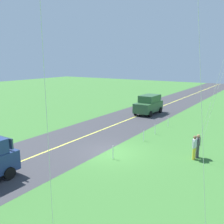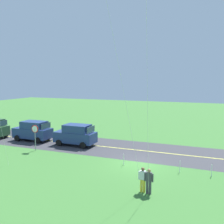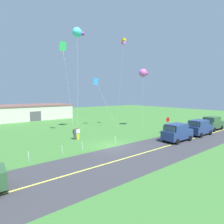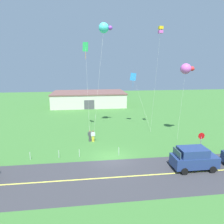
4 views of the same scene
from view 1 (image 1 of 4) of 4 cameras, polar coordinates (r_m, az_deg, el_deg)
The scene contains 10 objects.
ground_plane at distance 18.18m, azimuth 0.03°, elevation -9.13°, with size 120.00×120.00×0.10m, color #3D7533.
asphalt_road at distance 20.49m, azimuth -9.45°, elevation -6.71°, with size 120.00×7.00×0.00m, color #38383D.
road_centre_stripe at distance 20.49m, azimuth -9.45°, elevation -6.70°, with size 120.00×0.16×0.00m, color #E5E04C.
car_parked_west_far at distance 30.84m, azimuth 8.17°, elevation 1.71°, with size 4.40×2.12×2.24m.
person_adult_near at distance 17.87m, azimuth 18.59°, elevation -7.02°, with size 0.58×0.22×1.60m.
person_adult_companion at distance 17.52m, azimuth 17.89°, elevation -7.35°, with size 0.58×0.22×1.60m.
fence_post_0 at distance 25.38m, azimuth 12.40°, elevation -2.20°, with size 0.05×0.05×0.90m, color silver.
fence_post_1 at distance 22.60m, azimuth 9.59°, elevation -3.79°, with size 0.05×0.05×0.90m, color silver.
fence_post_2 at distance 20.62m, azimuth 7.07°, elevation -5.22°, with size 0.05×0.05×0.90m, color silver.
fence_post_3 at distance 16.88m, azimuth 0.22°, elevation -8.98°, with size 0.05×0.05×0.90m, color silver.
Camera 1 is at (14.26, 9.27, 6.38)m, focal length 41.03 mm.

